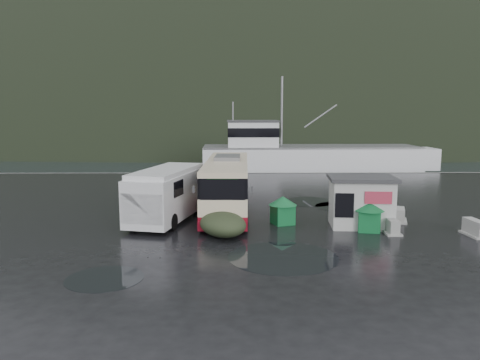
{
  "coord_description": "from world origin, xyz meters",
  "views": [
    {
      "loc": [
        -1.11,
        -24.25,
        5.75
      ],
      "look_at": [
        -0.75,
        3.63,
        1.7
      ],
      "focal_mm": 35.0,
      "sensor_mm": 36.0,
      "label": 1
    }
  ],
  "objects_px": {
    "dome_tent": "(223,236)",
    "jersey_barrier_b": "(474,236)",
    "waste_bin_right": "(282,224)",
    "waste_bin_left": "(368,231)",
    "white_van": "(168,220)",
    "jersey_barrier_c": "(391,233)",
    "jersey_barrier_a": "(400,221)",
    "ticket_kiosk": "(360,226)",
    "coach_bus": "(227,210)",
    "fishing_trawler": "(310,165)"
  },
  "relations": [
    {
      "from": "white_van",
      "to": "jersey_barrier_c",
      "type": "bearing_deg",
      "value": -1.01
    },
    {
      "from": "waste_bin_right",
      "to": "jersey_barrier_a",
      "type": "bearing_deg",
      "value": 4.12
    },
    {
      "from": "jersey_barrier_c",
      "to": "jersey_barrier_a",
      "type": "bearing_deg",
      "value": 61.89
    },
    {
      "from": "waste_bin_right",
      "to": "fishing_trawler",
      "type": "relative_size",
      "value": 0.05
    },
    {
      "from": "dome_tent",
      "to": "white_van",
      "type": "bearing_deg",
      "value": 133.19
    },
    {
      "from": "dome_tent",
      "to": "jersey_barrier_c",
      "type": "relative_size",
      "value": 2.03
    },
    {
      "from": "coach_bus",
      "to": "waste_bin_left",
      "type": "distance_m",
      "value": 8.54
    },
    {
      "from": "waste_bin_left",
      "to": "dome_tent",
      "type": "relative_size",
      "value": 0.51
    },
    {
      "from": "dome_tent",
      "to": "ticket_kiosk",
      "type": "xyz_separation_m",
      "value": [
        6.96,
        1.77,
        0.0
      ]
    },
    {
      "from": "dome_tent",
      "to": "waste_bin_right",
      "type": "bearing_deg",
      "value": 37.31
    },
    {
      "from": "jersey_barrier_c",
      "to": "jersey_barrier_b",
      "type": "bearing_deg",
      "value": -8.28
    },
    {
      "from": "coach_bus",
      "to": "waste_bin_right",
      "type": "height_order",
      "value": "coach_bus"
    },
    {
      "from": "white_van",
      "to": "jersey_barrier_a",
      "type": "relative_size",
      "value": 4.76
    },
    {
      "from": "coach_bus",
      "to": "jersey_barrier_b",
      "type": "xyz_separation_m",
      "value": [
        11.71,
        -5.89,
        0.0
      ]
    },
    {
      "from": "ticket_kiosk",
      "to": "fishing_trawler",
      "type": "distance_m",
      "value": 28.41
    },
    {
      "from": "waste_bin_left",
      "to": "fishing_trawler",
      "type": "xyz_separation_m",
      "value": [
        1.87,
        29.3,
        0.0
      ]
    },
    {
      "from": "white_van",
      "to": "dome_tent",
      "type": "relative_size",
      "value": 2.34
    },
    {
      "from": "white_van",
      "to": "waste_bin_left",
      "type": "relative_size",
      "value": 4.55
    },
    {
      "from": "waste_bin_right",
      "to": "dome_tent",
      "type": "xyz_separation_m",
      "value": [
        -3.05,
        -2.32,
        0.0
      ]
    },
    {
      "from": "jersey_barrier_c",
      "to": "fishing_trawler",
      "type": "distance_m",
      "value": 29.71
    },
    {
      "from": "coach_bus",
      "to": "fishing_trawler",
      "type": "distance_m",
      "value": 25.91
    },
    {
      "from": "coach_bus",
      "to": "jersey_barrier_a",
      "type": "bearing_deg",
      "value": -16.46
    },
    {
      "from": "coach_bus",
      "to": "jersey_barrier_c",
      "type": "height_order",
      "value": "coach_bus"
    },
    {
      "from": "waste_bin_right",
      "to": "jersey_barrier_c",
      "type": "height_order",
      "value": "waste_bin_right"
    },
    {
      "from": "waste_bin_left",
      "to": "jersey_barrier_c",
      "type": "distance_m",
      "value": 1.06
    },
    {
      "from": "waste_bin_right",
      "to": "jersey_barrier_a",
      "type": "relative_size",
      "value": 1.03
    },
    {
      "from": "white_van",
      "to": "waste_bin_right",
      "type": "distance_m",
      "value": 6.13
    },
    {
      "from": "waste_bin_left",
      "to": "waste_bin_right",
      "type": "distance_m",
      "value": 4.32
    },
    {
      "from": "waste_bin_left",
      "to": "white_van",
      "type": "bearing_deg",
      "value": 166.64
    },
    {
      "from": "white_van",
      "to": "dome_tent",
      "type": "bearing_deg",
      "value": -33.63
    },
    {
      "from": "coach_bus",
      "to": "dome_tent",
      "type": "height_order",
      "value": "coach_bus"
    },
    {
      "from": "waste_bin_right",
      "to": "fishing_trawler",
      "type": "xyz_separation_m",
      "value": [
        5.92,
        27.79,
        0.0
      ]
    },
    {
      "from": "coach_bus",
      "to": "jersey_barrier_c",
      "type": "xyz_separation_m",
      "value": [
        7.94,
        -5.34,
        0.0
      ]
    },
    {
      "from": "waste_bin_left",
      "to": "fishing_trawler",
      "type": "height_order",
      "value": "fishing_trawler"
    },
    {
      "from": "white_van",
      "to": "jersey_barrier_c",
      "type": "relative_size",
      "value": 4.75
    },
    {
      "from": "dome_tent",
      "to": "ticket_kiosk",
      "type": "bearing_deg",
      "value": 14.26
    },
    {
      "from": "waste_bin_left",
      "to": "waste_bin_right",
      "type": "xyz_separation_m",
      "value": [
        -4.04,
        1.51,
        0.0
      ]
    },
    {
      "from": "jersey_barrier_b",
      "to": "jersey_barrier_c",
      "type": "relative_size",
      "value": 1.06
    },
    {
      "from": "waste_bin_right",
      "to": "jersey_barrier_c",
      "type": "xyz_separation_m",
      "value": [
        5.02,
        -1.91,
        0.0
      ]
    },
    {
      "from": "white_van",
      "to": "waste_bin_left",
      "type": "bearing_deg",
      "value": -0.18
    },
    {
      "from": "coach_bus",
      "to": "jersey_barrier_b",
      "type": "height_order",
      "value": "coach_bus"
    },
    {
      "from": "dome_tent",
      "to": "fishing_trawler",
      "type": "bearing_deg",
      "value": 73.42
    },
    {
      "from": "dome_tent",
      "to": "jersey_barrier_b",
      "type": "height_order",
      "value": "dome_tent"
    },
    {
      "from": "jersey_barrier_b",
      "to": "fishing_trawler",
      "type": "relative_size",
      "value": 0.05
    },
    {
      "from": "jersey_barrier_a",
      "to": "jersey_barrier_c",
      "type": "distance_m",
      "value": 2.68
    },
    {
      "from": "coach_bus",
      "to": "white_van",
      "type": "xyz_separation_m",
      "value": [
        -3.15,
        -2.54,
        0.0
      ]
    },
    {
      "from": "jersey_barrier_a",
      "to": "waste_bin_right",
      "type": "bearing_deg",
      "value": -175.88
    },
    {
      "from": "coach_bus",
      "to": "ticket_kiosk",
      "type": "bearing_deg",
      "value": -28.81
    },
    {
      "from": "coach_bus",
      "to": "fishing_trawler",
      "type": "xyz_separation_m",
      "value": [
        8.84,
        24.36,
        0.0
      ]
    },
    {
      "from": "jersey_barrier_c",
      "to": "fishing_trawler",
      "type": "relative_size",
      "value": 0.05
    }
  ]
}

